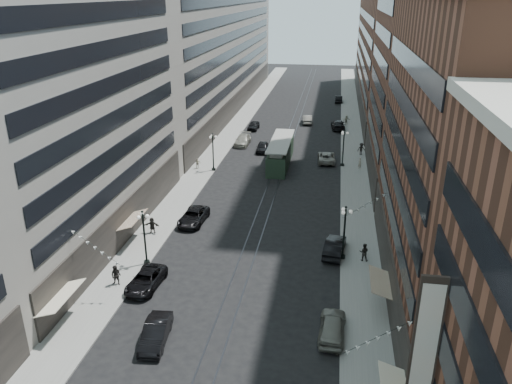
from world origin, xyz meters
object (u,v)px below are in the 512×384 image
Objects in this scene: car_extra_0 at (339,99)px; car_12 at (338,125)px; car_13 at (262,147)px; pedestrian_5 at (152,225)px; pedestrian_extra_0 at (346,120)px; lamppost_se_mid at (343,147)px; pedestrian_7 at (364,252)px; lamppost_sw_far at (144,236)px; car_10 at (335,247)px; car_8 at (243,140)px; car_14 at (307,119)px; streetcar at (281,153)px; pedestrian_2 at (116,275)px; pedestrian_6 at (197,163)px; pedestrian_8 at (360,163)px; car_4 at (332,326)px; car_11 at (326,157)px; pedestrian_9 at (361,149)px; car_5 at (156,333)px; lamppost_se_far at (344,231)px; car_9 at (253,126)px; car_7 at (194,217)px; lamppost_sw_mid at (213,151)px.

car_12 is at bearing 89.55° from car_extra_0.
pedestrian_5 reaches higher than car_13.
car_extra_0 is 21.53m from pedestrian_extra_0.
lamppost_se_mid is at bearing -120.28° from pedestrian_extra_0.
car_12 is 3.24× the size of pedestrian_7.
lamppost_sw_far is 1.17× the size of car_extra_0.
car_10 is 1.12× the size of car_13.
car_8 is 1.12× the size of car_14.
streetcar is at bearing 64.68° from pedestrian_5.
pedestrian_2 is 31.34m from pedestrian_6.
car_4 is at bearing 51.20° from pedestrian_8.
pedestrian_9 is at bearing -146.28° from car_11.
pedestrian_2 is (-5.99, 6.66, 0.31)m from car_5.
car_11 is 1.17× the size of car_extra_0.
lamppost_se_mid is at bearing 66.25° from car_5.
pedestrian_7 reaches higher than car_5.
lamppost_se_far reaches higher than car_11.
car_9 is 31.73m from car_extra_0.
car_11 is 11.00m from car_13.
lamppost_se_mid is at bearing 90.54° from car_extra_0.
car_12 is 24.68m from car_extra_0.
pedestrian_9 is at bearing 63.01° from lamppost_se_mid.
pedestrian_6 is 0.33× the size of car_extra_0.
pedestrian_8 is (0.49, 27.08, -0.05)m from pedestrian_7.
car_13 is (0.90, 48.00, -0.02)m from car_5.
lamppost_se_far reaches higher than car_13.
lamppost_se_mid reaches higher than car_5.
car_extra_0 is (12.00, 41.09, 0.01)m from car_13.
car_5 is 3.05× the size of pedestrian_6.
streetcar is 2.43× the size of car_11.
streetcar reaches higher than car_10.
lamppost_se_far is at bearing -68.54° from car_9.
car_7 is at bearing -9.64° from car_10.
car_5 is 38.65m from pedestrian_6.
car_11 is at bearing -126.29° from pedestrian_extra_0.
car_4 reaches higher than car_8.
car_7 is 1.08× the size of car_14.
car_8 is 3.14× the size of pedestrian_extra_0.
car_10 is at bearing 15.66° from lamppost_sw_far.
car_5 is (4.70, -37.60, -2.31)m from lamppost_sw_mid.
car_5 is at bearing 89.61° from pedestrian_6.
car_11 is at bearing 143.05° from lamppost_se_mid.
pedestrian_5 is (-6.42, 16.91, 0.25)m from car_5.
lamppost_se_mid is (18.40, 32.00, 0.00)m from lamppost_sw_far.
lamppost_sw_far reaches higher than streetcar.
car_11 is (11.30, 44.41, -0.02)m from car_5.
pedestrian_9 is (3.74, 32.84, 0.29)m from car_10.
lamppost_sw_mid is at bearing -23.30° from pedestrian_8.
lamppost_se_far reaches higher than car_extra_0.
pedestrian_8 is (19.01, 21.19, 0.24)m from car_7.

